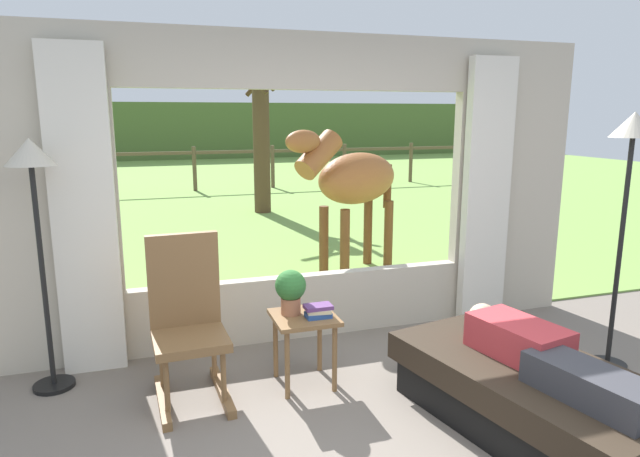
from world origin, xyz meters
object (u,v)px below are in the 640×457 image
at_px(side_table, 304,328).
at_px(book_stack, 318,311).
at_px(potted_plant, 291,289).
at_px(floor_lamp_left, 34,190).
at_px(rocking_chair, 188,319).
at_px(horse, 353,180).
at_px(reclining_person, 539,353).
at_px(floor_lamp_right, 630,164).
at_px(recliner_sofa, 530,396).
at_px(pasture_tree, 261,126).

relative_size(side_table, book_stack, 2.70).
relative_size(potted_plant, floor_lamp_left, 0.18).
bearing_deg(rocking_chair, horse, 45.41).
relative_size(reclining_person, floor_lamp_right, 0.74).
xyz_separation_m(recliner_sofa, floor_lamp_right, (1.15, 0.53, 1.34)).
relative_size(reclining_person, pasture_tree, 0.44).
distance_m(potted_plant, floor_lamp_left, 1.84).
xyz_separation_m(rocking_chair, pasture_tree, (1.99, 6.90, 1.14)).
xyz_separation_m(horse, pasture_tree, (-0.12, 4.55, 0.53)).
bearing_deg(recliner_sofa, book_stack, 127.55).
xyz_separation_m(potted_plant, floor_lamp_right, (2.38, -0.51, 0.85)).
xyz_separation_m(reclining_person, horse, (0.17, 3.48, 0.63)).
relative_size(side_table, floor_lamp_right, 0.27).
bearing_deg(side_table, reclining_person, -41.82).
xyz_separation_m(book_stack, pasture_tree, (1.12, 7.06, 1.12)).
xyz_separation_m(floor_lamp_left, pasture_tree, (2.92, 6.50, 0.26)).
bearing_deg(floor_lamp_right, pasture_tree, 98.40).
height_order(potted_plant, floor_lamp_right, floor_lamp_right).
relative_size(floor_lamp_left, pasture_tree, 0.54).
distance_m(potted_plant, horse, 2.80).
distance_m(reclining_person, book_stack, 1.44).
bearing_deg(horse, recliner_sofa, 147.63).
bearing_deg(side_table, floor_lamp_left, 163.76).
relative_size(rocking_chair, side_table, 2.15).
xyz_separation_m(floor_lamp_right, pasture_tree, (-1.10, 7.45, 0.13)).
bearing_deg(horse, floor_lamp_left, 93.12).
relative_size(horse, pasture_tree, 0.53).
bearing_deg(recliner_sofa, rocking_chair, 139.02).
bearing_deg(pasture_tree, recliner_sofa, -90.35).
bearing_deg(floor_lamp_left, horse, 32.69).
height_order(reclining_person, pasture_tree, pasture_tree).
bearing_deg(side_table, horse, 61.64).
distance_m(reclining_person, potted_plant, 1.66).
bearing_deg(floor_lamp_right, side_table, 168.83).
height_order(side_table, potted_plant, potted_plant).
bearing_deg(floor_lamp_right, reclining_person, -153.33).
bearing_deg(book_stack, side_table, 142.32).
bearing_deg(floor_lamp_right, floor_lamp_left, 166.64).
xyz_separation_m(recliner_sofa, floor_lamp_left, (-2.87, 1.48, 1.20)).
bearing_deg(floor_lamp_right, potted_plant, 167.81).
distance_m(book_stack, horse, 2.86).
height_order(reclining_person, horse, horse).
bearing_deg(reclining_person, book_stack, 126.07).
xyz_separation_m(book_stack, floor_lamp_left, (-1.80, 0.56, 0.85)).
xyz_separation_m(potted_plant, book_stack, (0.16, -0.13, -0.14)).
height_order(side_table, horse, horse).
relative_size(reclining_person, book_stack, 7.43).
relative_size(book_stack, pasture_tree, 0.06).
distance_m(recliner_sofa, pasture_tree, 8.12).
relative_size(potted_plant, book_stack, 1.66).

